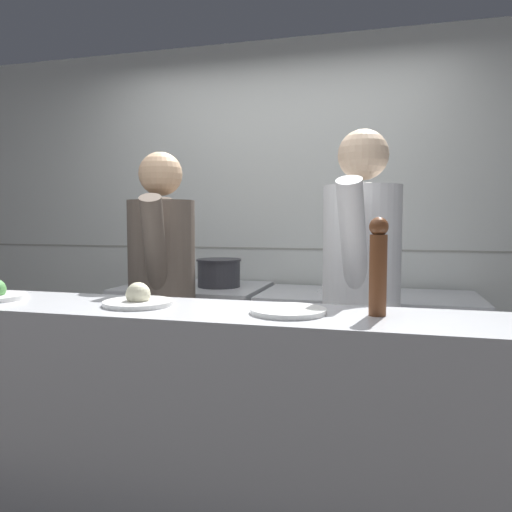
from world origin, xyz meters
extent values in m
cube|color=silver|center=(0.00, 1.57, 1.30)|extent=(8.00, 0.06, 2.60)
cube|color=gray|center=(0.00, 1.54, 1.15)|extent=(8.00, 0.00, 0.01)
cube|color=#38383D|center=(-0.47, 1.17, 0.44)|extent=(0.90, 0.70, 0.88)
cube|color=#B7BABF|center=(-0.47, 1.17, 0.90)|extent=(0.92, 0.71, 0.04)
cube|color=#B7BABF|center=(-0.47, 0.84, 0.50)|extent=(0.81, 0.03, 0.10)
cube|color=#B7BABF|center=(0.67, 1.17, 0.45)|extent=(1.30, 0.65, 0.90)
cube|color=black|center=(0.67, 0.87, 0.05)|extent=(1.27, 0.04, 0.10)
cube|color=#B7BABF|center=(0.20, -0.20, 0.51)|extent=(2.93, 0.45, 1.03)
cylinder|color=#B7BABF|center=(-0.70, 1.12, 1.01)|extent=(0.24, 0.24, 0.18)
cylinder|color=#B7BABF|center=(-0.70, 1.12, 1.09)|extent=(0.25, 0.25, 0.01)
cylinder|color=#2D2D33|center=(-0.29, 1.16, 1.01)|extent=(0.28, 0.28, 0.18)
cylinder|color=#2D2D33|center=(-0.29, 1.16, 1.09)|extent=(0.29, 0.29, 0.01)
cone|color=#B7BABF|center=(0.45, 1.19, 0.95)|extent=(0.21, 0.21, 0.09)
cylinder|color=white|center=(-0.14, -0.20, 1.04)|extent=(0.27, 0.27, 0.02)
sphere|color=beige|center=(-0.14, -0.20, 1.07)|extent=(0.09, 0.09, 0.09)
cylinder|color=white|center=(0.45, -0.21, 1.04)|extent=(0.27, 0.27, 0.02)
cylinder|color=brown|center=(0.75, -0.17, 1.17)|extent=(0.06, 0.06, 0.28)
sphere|color=brown|center=(0.75, -0.17, 1.33)|extent=(0.07, 0.07, 0.07)
cube|color=black|center=(-0.36, 0.46, 0.40)|extent=(0.34, 0.27, 0.80)
cylinder|color=brown|center=(-0.36, 0.46, 1.13)|extent=(0.43, 0.43, 0.66)
sphere|color=#D8AD84|center=(-0.36, 0.46, 1.59)|extent=(0.23, 0.23, 0.23)
cylinder|color=brown|center=(-0.42, 0.66, 1.20)|extent=(0.20, 0.35, 0.55)
cylinder|color=brown|center=(-0.30, 0.26, 1.20)|extent=(0.20, 0.35, 0.55)
cube|color=black|center=(0.66, 0.46, 0.41)|extent=(0.33, 0.23, 0.83)
cylinder|color=white|center=(0.66, 0.46, 1.17)|extent=(0.40, 0.40, 0.68)
sphere|color=beige|center=(0.66, 0.46, 1.65)|extent=(0.23, 0.23, 0.23)
cylinder|color=white|center=(0.69, 0.67, 1.25)|extent=(0.14, 0.35, 0.57)
cylinder|color=white|center=(0.64, 0.25, 1.25)|extent=(0.14, 0.35, 0.57)
camera|label=1|loc=(0.79, -1.91, 1.35)|focal=35.00mm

